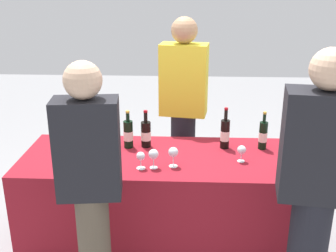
{
  "coord_description": "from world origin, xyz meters",
  "views": [
    {
      "loc": [
        0.14,
        -2.93,
        2.07
      ],
      "look_at": [
        0.0,
        0.0,
        1.0
      ],
      "focal_mm": 44.15,
      "sensor_mm": 36.0,
      "label": 1
    }
  ],
  "objects_px": {
    "server_pouring": "(183,105)",
    "guest_1": "(316,185)",
    "wine_bottle_0": "(128,134)",
    "wine_glass_1": "(141,157)",
    "wine_glass_4": "(242,150)",
    "wine_glass_5": "(282,158)",
    "guest_0": "(90,182)",
    "wine_bottle_2": "(225,134)",
    "wine_glass_3": "(173,153)",
    "wine_glass_0": "(72,148)",
    "wine_bottle_3": "(263,135)",
    "wine_bottle_1": "(146,134)",
    "wine_glass_2": "(153,155)"
  },
  "relations": [
    {
      "from": "guest_0",
      "to": "guest_1",
      "type": "xyz_separation_m",
      "value": [
        1.33,
        -0.04,
        0.04
      ]
    },
    {
      "from": "wine_glass_2",
      "to": "guest_0",
      "type": "distance_m",
      "value": 0.62
    },
    {
      "from": "wine_bottle_1",
      "to": "guest_1",
      "type": "bearing_deg",
      "value": -41.49
    },
    {
      "from": "wine_glass_1",
      "to": "wine_glass_2",
      "type": "height_order",
      "value": "wine_glass_2"
    },
    {
      "from": "server_pouring",
      "to": "guest_1",
      "type": "xyz_separation_m",
      "value": [
        0.78,
        -1.49,
        -0.02
      ]
    },
    {
      "from": "wine_glass_4",
      "to": "wine_glass_2",
      "type": "bearing_deg",
      "value": -167.59
    },
    {
      "from": "wine_glass_2",
      "to": "wine_glass_4",
      "type": "xyz_separation_m",
      "value": [
        0.65,
        0.14,
        -0.01
      ]
    },
    {
      "from": "wine_glass_0",
      "to": "wine_glass_2",
      "type": "relative_size",
      "value": 0.96
    },
    {
      "from": "wine_bottle_3",
      "to": "wine_glass_5",
      "type": "relative_size",
      "value": 2.31
    },
    {
      "from": "wine_glass_4",
      "to": "server_pouring",
      "type": "xyz_separation_m",
      "value": [
        -0.45,
        0.79,
        0.1
      ]
    },
    {
      "from": "wine_glass_2",
      "to": "wine_glass_3",
      "type": "height_order",
      "value": "wine_glass_3"
    },
    {
      "from": "wine_glass_4",
      "to": "guest_1",
      "type": "distance_m",
      "value": 0.78
    },
    {
      "from": "wine_bottle_3",
      "to": "wine_bottle_0",
      "type": "bearing_deg",
      "value": -179.02
    },
    {
      "from": "wine_glass_4",
      "to": "guest_1",
      "type": "relative_size",
      "value": 0.07
    },
    {
      "from": "wine_bottle_3",
      "to": "wine_glass_3",
      "type": "bearing_deg",
      "value": -152.57
    },
    {
      "from": "wine_glass_4",
      "to": "wine_glass_5",
      "type": "bearing_deg",
      "value": -27.24
    },
    {
      "from": "wine_bottle_1",
      "to": "server_pouring",
      "type": "bearing_deg",
      "value": 60.74
    },
    {
      "from": "wine_bottle_3",
      "to": "server_pouring",
      "type": "xyz_separation_m",
      "value": [
        -0.65,
        0.53,
        0.08
      ]
    },
    {
      "from": "wine_bottle_1",
      "to": "wine_bottle_3",
      "type": "bearing_deg",
      "value": -0.18
    },
    {
      "from": "wine_glass_5",
      "to": "guest_1",
      "type": "distance_m",
      "value": 0.57
    },
    {
      "from": "wine_bottle_1",
      "to": "wine_glass_4",
      "type": "bearing_deg",
      "value": -19.28
    },
    {
      "from": "wine_bottle_0",
      "to": "server_pouring",
      "type": "height_order",
      "value": "server_pouring"
    },
    {
      "from": "wine_glass_3",
      "to": "wine_glass_5",
      "type": "height_order",
      "value": "wine_glass_3"
    },
    {
      "from": "wine_glass_5",
      "to": "wine_bottle_1",
      "type": "bearing_deg",
      "value": 158.5
    },
    {
      "from": "guest_1",
      "to": "wine_bottle_1",
      "type": "bearing_deg",
      "value": 146.42
    },
    {
      "from": "wine_glass_3",
      "to": "wine_glass_4",
      "type": "height_order",
      "value": "wine_glass_3"
    },
    {
      "from": "wine_bottle_0",
      "to": "wine_glass_1",
      "type": "bearing_deg",
      "value": -70.06
    },
    {
      "from": "wine_glass_1",
      "to": "wine_glass_4",
      "type": "distance_m",
      "value": 0.76
    },
    {
      "from": "wine_glass_0",
      "to": "guest_1",
      "type": "relative_size",
      "value": 0.08
    },
    {
      "from": "wine_bottle_2",
      "to": "wine_glass_0",
      "type": "xyz_separation_m",
      "value": [
        -1.17,
        -0.31,
        -0.02
      ]
    },
    {
      "from": "wine_glass_5",
      "to": "guest_0",
      "type": "distance_m",
      "value": 1.37
    },
    {
      "from": "wine_bottle_0",
      "to": "guest_1",
      "type": "height_order",
      "value": "guest_1"
    },
    {
      "from": "wine_bottle_2",
      "to": "wine_glass_0",
      "type": "height_order",
      "value": "wine_bottle_2"
    },
    {
      "from": "wine_bottle_0",
      "to": "guest_1",
      "type": "distance_m",
      "value": 1.54
    },
    {
      "from": "wine_glass_4",
      "to": "guest_1",
      "type": "height_order",
      "value": "guest_1"
    },
    {
      "from": "wine_bottle_0",
      "to": "wine_glass_0",
      "type": "bearing_deg",
      "value": -143.01
    },
    {
      "from": "wine_bottle_2",
      "to": "wine_glass_5",
      "type": "relative_size",
      "value": 2.52
    },
    {
      "from": "wine_glass_0",
      "to": "wine_glass_1",
      "type": "height_order",
      "value": "wine_glass_0"
    },
    {
      "from": "wine_glass_1",
      "to": "wine_glass_3",
      "type": "bearing_deg",
      "value": 10.9
    },
    {
      "from": "wine_glass_5",
      "to": "wine_glass_0",
      "type": "bearing_deg",
      "value": 176.76
    },
    {
      "from": "wine_bottle_0",
      "to": "wine_bottle_1",
      "type": "xyz_separation_m",
      "value": [
        0.14,
        0.02,
        -0.01
      ]
    },
    {
      "from": "guest_1",
      "to": "wine_glass_2",
      "type": "bearing_deg",
      "value": 158.65
    },
    {
      "from": "guest_0",
      "to": "wine_glass_2",
      "type": "bearing_deg",
      "value": 49.77
    },
    {
      "from": "wine_bottle_2",
      "to": "wine_glass_1",
      "type": "bearing_deg",
      "value": -146.86
    },
    {
      "from": "wine_glass_3",
      "to": "wine_bottle_0",
      "type": "bearing_deg",
      "value": 137.18
    },
    {
      "from": "wine_glass_1",
      "to": "server_pouring",
      "type": "distance_m",
      "value": 1.0
    },
    {
      "from": "wine_bottle_2",
      "to": "wine_glass_3",
      "type": "xyz_separation_m",
      "value": [
        -0.4,
        -0.37,
        -0.01
      ]
    },
    {
      "from": "wine_bottle_3",
      "to": "wine_bottle_1",
      "type": "bearing_deg",
      "value": 179.82
    },
    {
      "from": "wine_glass_3",
      "to": "wine_glass_5",
      "type": "bearing_deg",
      "value": -2.17
    },
    {
      "from": "wine_bottle_2",
      "to": "wine_glass_4",
      "type": "relative_size",
      "value": 2.65
    }
  ]
}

